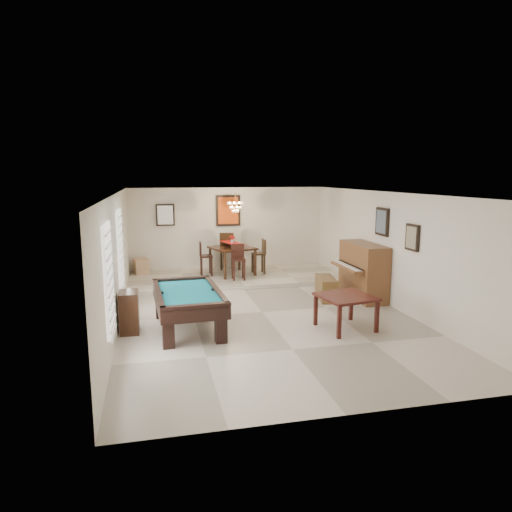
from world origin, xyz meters
name	(u,v)px	position (x,y,z in m)	size (l,w,h in m)	color
ground_plane	(262,312)	(0.00, 0.00, -0.01)	(6.00, 9.00, 0.02)	beige
wall_back	(228,230)	(0.00, 4.50, 1.30)	(6.00, 0.04, 2.60)	silver
wall_front	(350,316)	(0.00, -4.50, 1.30)	(6.00, 0.04, 2.60)	silver
wall_left	(117,260)	(-3.00, 0.00, 1.30)	(0.04, 9.00, 2.60)	silver
wall_right	(389,249)	(3.00, 0.00, 1.30)	(0.04, 9.00, 2.60)	silver
ceiling	(262,193)	(0.00, 0.00, 2.60)	(6.00, 9.00, 0.04)	white
dining_step	(236,277)	(0.00, 3.25, 0.06)	(6.00, 2.50, 0.12)	beige
window_left_front	(109,278)	(-2.97, -2.20, 1.40)	(0.06, 1.00, 1.70)	white
window_left_rear	(120,250)	(-2.97, 0.60, 1.40)	(0.06, 1.00, 1.70)	white
pool_table	(188,311)	(-1.67, -0.77, 0.37)	(1.21, 2.24, 0.75)	black
square_table	(345,312)	(1.33, -1.44, 0.34)	(0.97, 0.97, 0.67)	black
upright_piano	(357,271)	(2.53, 0.62, 0.67)	(0.90, 1.61, 1.35)	brown
piano_bench	(326,288)	(1.76, 0.68, 0.27)	(0.38, 0.97, 0.54)	brown
apothecary_chest	(129,312)	(-2.78, -0.70, 0.40)	(0.35, 0.53, 0.80)	black
dining_table	(232,259)	(-0.06, 3.43, 0.58)	(1.11, 1.11, 0.92)	black
flower_vase	(232,239)	(-0.06, 3.43, 1.15)	(0.13, 0.13, 0.21)	#A7150E
dining_chair_south	(238,262)	(-0.02, 2.71, 0.61)	(0.36, 0.36, 0.98)	black
dining_chair_north	(227,251)	(-0.10, 4.22, 0.69)	(0.42, 0.42, 1.15)	black
dining_chair_west	(206,259)	(-0.82, 3.47, 0.61)	(0.36, 0.36, 0.97)	black
dining_chair_east	(258,256)	(0.71, 3.40, 0.63)	(0.37, 0.37, 1.01)	black
corner_bench	(141,266)	(-2.65, 4.16, 0.34)	(0.38, 0.48, 0.43)	tan
chandelier	(235,203)	(0.00, 3.20, 2.20)	(0.44, 0.44, 0.60)	#FFE5B2
back_painting	(228,211)	(0.00, 4.46, 1.90)	(0.75, 0.06, 0.95)	#D84C14
back_mirror	(165,215)	(-1.90, 4.46, 1.80)	(0.55, 0.06, 0.65)	white
right_picture_upper	(382,222)	(2.96, 0.30, 1.90)	(0.06, 0.55, 0.65)	slate
right_picture_lower	(412,237)	(2.96, -1.00, 1.70)	(0.06, 0.45, 0.55)	gray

